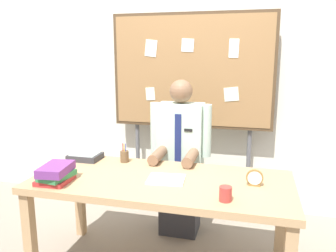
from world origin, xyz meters
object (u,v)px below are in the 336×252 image
pen_holder (124,156)px  desk_clock (255,178)px  paper_tray (85,156)px  desk (161,189)px  bulletin_board (191,73)px  coffee_mug (225,194)px  open_notebook (166,179)px  book_stack (56,174)px  person (180,164)px

pen_holder → desk_clock: bearing=-14.2°
paper_tray → desk: bearing=-20.3°
bulletin_board → paper_tray: (-0.75, -0.85, -0.67)m
coffee_mug → open_notebook: bearing=150.6°
desk → book_stack: size_ratio=6.40×
person → paper_tray: 0.84m
bulletin_board → open_notebook: bearing=-87.9°
open_notebook → coffee_mug: size_ratio=2.82×
open_notebook → coffee_mug: bearing=-29.4°
paper_tray → pen_holder: bearing=3.2°
person → book_stack: size_ratio=4.88×
person → bulletin_board: size_ratio=0.70×
desk → pen_holder: pen_holder is taller
desk → coffee_mug: bearing=-29.1°
bulletin_board → paper_tray: bulletin_board is taller
book_stack → paper_tray: 0.54m
desk_clock → pen_holder: 1.09m
desk_clock → paper_tray: size_ratio=0.44×
book_stack → coffee_mug: (1.17, -0.01, -0.02)m
pen_holder → paper_tray: bearing=-176.8°
paper_tray → person: bearing=25.7°
pen_holder → paper_tray: size_ratio=0.62×
desk → person: 0.64m
desk → book_stack: book_stack is taller
desk_clock → paper_tray: 1.43m
desk → paper_tray: paper_tray is taller
open_notebook → desk_clock: desk_clock is taller
open_notebook → person: bearing=93.7°
desk → desk_clock: size_ratio=16.17×
open_notebook → desk: bearing=154.6°
open_notebook → coffee_mug: coffee_mug is taller
desk → paper_tray: size_ratio=7.17×
desk → person: bearing=90.0°
desk → bulletin_board: bearing=90.0°
bulletin_board → book_stack: 1.67m
open_notebook → desk_clock: bearing=4.8°
desk_clock → open_notebook: bearing=-175.2°
desk → bulletin_board: 1.37m
paper_tray → desk_clock: bearing=-10.0°
book_stack → pen_holder: pen_holder is taller
open_notebook → pen_holder: 0.55m
desk_clock → pen_holder: pen_holder is taller
desk_clock → paper_tray: (-1.41, 0.25, -0.02)m
coffee_mug → paper_tray: 1.35m
open_notebook → book_stack: bearing=-162.0°
bulletin_board → book_stack: bulletin_board is taller
book_stack → pen_holder: 0.63m
desk → desk_clock: (0.65, 0.03, 0.13)m
paper_tray → open_notebook: bearing=-20.6°
person → desk_clock: 0.91m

